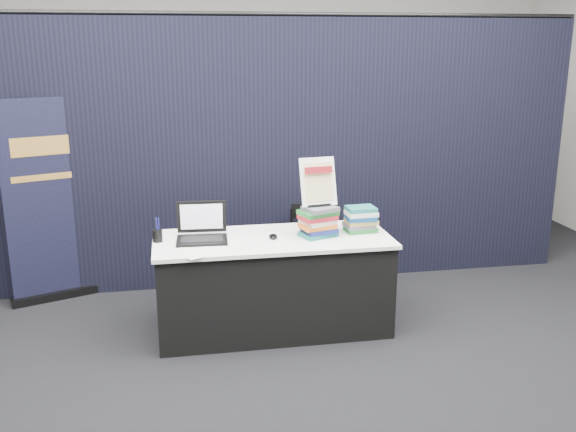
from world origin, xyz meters
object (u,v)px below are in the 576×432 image
Objects in this scene: display_table at (273,283)px; pullup_banner at (48,213)px; laptop at (201,231)px; book_stack_tall at (319,221)px; book_stack_short at (361,219)px; stacking_chair at (313,246)px; info_sign at (318,182)px.

pullup_banner is at bearing 152.07° from display_table.
book_stack_tall is (0.89, -0.07, 0.05)m from laptop.
book_stack_tall is at bearing -170.24° from book_stack_short.
info_sign is at bearing -80.43° from stacking_chair.
laptop reaches higher than book_stack_tall.
pullup_banner is at bearing 148.57° from info_sign.
display_table is 0.60m from book_stack_tall.
display_table is 2.06m from pullup_banner.
pullup_banner reaches higher than book_stack_tall.
pullup_banner reaches higher than display_table.
stacking_chair is at bearing -27.87° from pullup_banner.
book_stack_tall is 0.83m from stacking_chair.
pullup_banner reaches higher than book_stack_short.
book_stack_short is (0.35, 0.06, -0.02)m from book_stack_tall.
book_stack_short is 0.47m from info_sign.
display_table is 6.17× the size of book_stack_tall.
book_stack_tall is at bearing -97.60° from info_sign.
laptop is 1.33× the size of book_stack_tall.
book_stack_tall reaches higher than display_table.
info_sign is (-0.35, -0.03, 0.32)m from book_stack_short.
laptop is at bearing 179.63° from book_stack_short.
stacking_chair is (0.12, 0.70, -0.43)m from book_stack_tall.
pullup_banner reaches higher than laptop.
book_stack_tall is at bearing -45.49° from pullup_banner.
display_table is 0.86m from info_sign.
laptop is (-0.54, 0.04, 0.44)m from display_table.
info_sign is (0.35, 0.00, 0.79)m from display_table.
laptop is at bearing 169.93° from info_sign.
display_table is 4.77× the size of info_sign.
display_table is at bearing -1.01° from laptop.
display_table is 1.03× the size of pullup_banner.
laptop is at bearing 175.61° from display_table.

